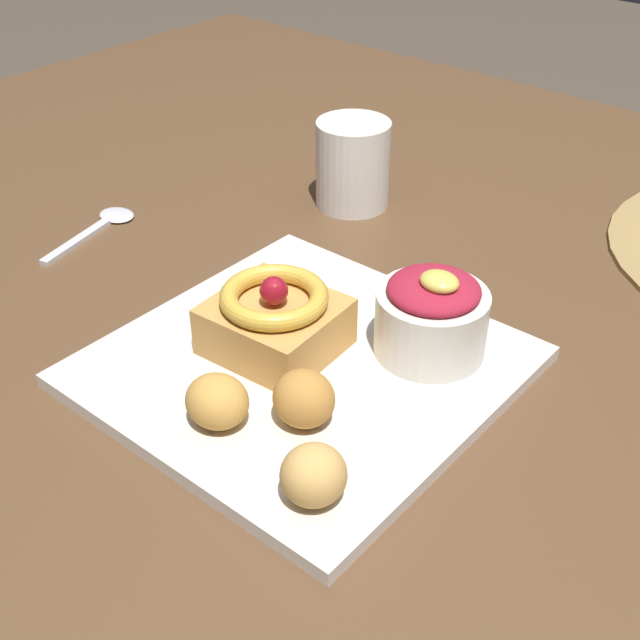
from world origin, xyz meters
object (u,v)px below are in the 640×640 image
object	(u,v)px
spoon	(100,226)
berry_ramekin	(432,316)
fritter_middle	(314,475)
fritter_front	(304,399)
cake_slice	(275,319)
front_plate	(304,367)
fritter_back	(217,401)
coffee_mug	(353,164)

from	to	relation	value
spoon	berry_ramekin	bearing A→B (deg)	-99.26
fritter_middle	fritter_front	bearing A→B (deg)	135.68
cake_slice	spoon	world-z (taller)	cake_slice
front_plate	fritter_back	world-z (taller)	fritter_back
fritter_middle	spoon	size ratio (longest dim) A/B	0.35
front_plate	coffee_mug	world-z (taller)	coffee_mug
fritter_front	cake_slice	bearing A→B (deg)	145.13
front_plate	cake_slice	distance (m)	0.04
cake_slice	berry_ramekin	xyz separation A→B (m)	(0.10, 0.07, 0.01)
fritter_back	front_plate	bearing A→B (deg)	90.53
berry_ramekin	fritter_front	size ratio (longest dim) A/B	1.94
berry_ramekin	fritter_front	world-z (taller)	berry_ramekin
fritter_middle	spoon	bearing A→B (deg)	159.98
front_plate	fritter_front	distance (m)	0.08
coffee_mug	front_plate	bearing A→B (deg)	-59.06
berry_ramekin	coffee_mug	distance (m)	0.29
berry_ramekin	fritter_back	xyz separation A→B (m)	(-0.07, -0.17, -0.01)
berry_ramekin	fritter_middle	xyz separation A→B (m)	(0.03, -0.18, -0.01)
cake_slice	berry_ramekin	bearing A→B (deg)	38.18
coffee_mug	cake_slice	bearing A→B (deg)	-64.04
fritter_front	coffee_mug	distance (m)	0.37
coffee_mug	fritter_back	bearing A→B (deg)	-66.13
cake_slice	berry_ramekin	size ratio (longest dim) A/B	1.16
cake_slice	fritter_back	world-z (taller)	cake_slice
fritter_back	berry_ramekin	bearing A→B (deg)	68.34
fritter_front	fritter_back	xyz separation A→B (m)	(-0.05, -0.04, -0.00)
front_plate	fritter_back	size ratio (longest dim) A/B	6.17
fritter_front	fritter_back	size ratio (longest dim) A/B	0.96
front_plate	cake_slice	size ratio (longest dim) A/B	2.86
fritter_back	spoon	world-z (taller)	fritter_back
berry_ramekin	coffee_mug	bearing A→B (deg)	140.52
berry_ramekin	cake_slice	bearing A→B (deg)	-141.82
spoon	fritter_front	bearing A→B (deg)	-118.76
fritter_middle	coffee_mug	distance (m)	0.44
fritter_front	front_plate	bearing A→B (deg)	131.32
front_plate	fritter_middle	distance (m)	0.15
fritter_middle	coffee_mug	bearing A→B (deg)	125.04
front_plate	fritter_front	world-z (taller)	fritter_front
fritter_back	fritter_middle	bearing A→B (deg)	-6.95
front_plate	fritter_back	bearing A→B (deg)	-89.47
spoon	fritter_middle	bearing A→B (deg)	-123.38
berry_ramekin	spoon	distance (m)	0.39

